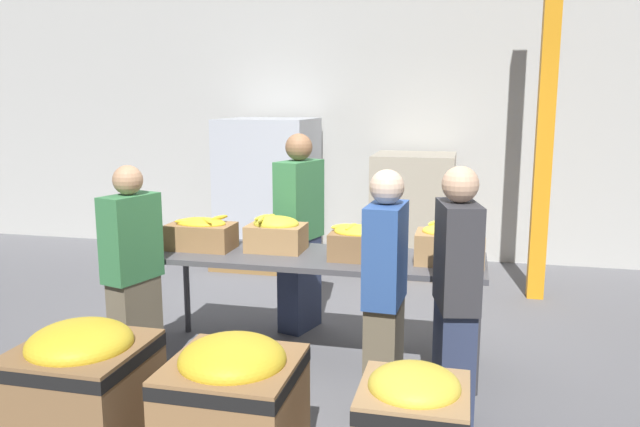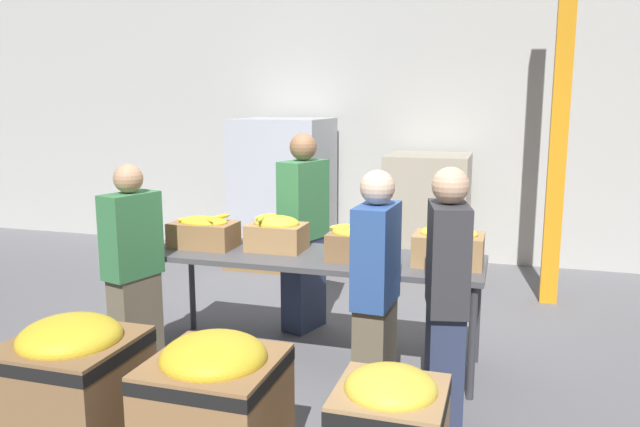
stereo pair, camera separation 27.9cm
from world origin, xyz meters
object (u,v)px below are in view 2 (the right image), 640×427
at_px(sorting_table, 313,263).
at_px(banana_box_2, 356,242).
at_px(volunteer_1, 133,271).
at_px(volunteer_3, 376,298).
at_px(banana_box_1, 277,233).
at_px(donation_bin_1, 215,404).
at_px(volunteer_0, 304,234).
at_px(support_pillar, 562,93).
at_px(banana_box_3, 449,245).
at_px(volunteer_2, 446,303).
at_px(banana_box_0, 204,232).
at_px(donation_bin_0, 73,382).
at_px(pallet_stack_0, 427,215).
at_px(pallet_stack_1, 284,192).

distance_m(sorting_table, banana_box_2, 0.38).
xyz_separation_m(volunteer_1, volunteer_3, (1.76, -0.14, 0.02)).
xyz_separation_m(banana_box_1, donation_bin_1, (0.28, -1.64, -0.54)).
height_order(volunteer_0, volunteer_1, volunteer_0).
relative_size(banana_box_2, support_pillar, 0.10).
xyz_separation_m(banana_box_2, banana_box_3, (0.64, 0.03, 0.01)).
bearing_deg(volunteer_2, volunteer_1, 74.13).
height_order(banana_box_0, banana_box_1, banana_box_1).
relative_size(sorting_table, volunteer_3, 1.61).
xyz_separation_m(donation_bin_0, support_pillar, (2.66, 3.55, 1.59)).
bearing_deg(banana_box_0, banana_box_1, 7.97).
height_order(sorting_table, banana_box_0, banana_box_0).
xyz_separation_m(volunteer_1, pallet_stack_0, (1.64, 3.31, -0.09)).
bearing_deg(volunteer_3, volunteer_1, 88.92).
height_order(banana_box_1, banana_box_3, banana_box_3).
bearing_deg(banana_box_3, banana_box_1, 176.82).
distance_m(banana_box_3, volunteer_2, 0.75).
bearing_deg(banana_box_3, donation_bin_0, -139.82).
xyz_separation_m(banana_box_2, volunteer_2, (0.70, -0.70, -0.16)).
height_order(volunteer_0, donation_bin_1, volunteer_0).
xyz_separation_m(support_pillar, pallet_stack_1, (-2.98, 0.67, -1.15)).
height_order(volunteer_2, support_pillar, support_pillar).
bearing_deg(donation_bin_1, banana_box_0, 118.61).
height_order(volunteer_0, support_pillar, support_pillar).
height_order(volunteer_2, pallet_stack_0, volunteer_2).
xyz_separation_m(banana_box_1, support_pillar, (2.08, 1.91, 1.05)).
height_order(banana_box_1, volunteer_1, volunteer_1).
bearing_deg(pallet_stack_0, volunteer_2, -81.07).
bearing_deg(volunteer_0, volunteer_1, -19.09).
bearing_deg(banana_box_3, donation_bin_1, -122.56).
xyz_separation_m(volunteer_0, volunteer_2, (1.31, -1.34, -0.05)).
xyz_separation_m(volunteer_2, pallet_stack_1, (-2.24, 3.38, 0.07)).
bearing_deg(pallet_stack_0, volunteer_1, -116.34).
height_order(volunteer_2, donation_bin_1, volunteer_2).
bearing_deg(banana_box_0, volunteer_2, -20.67).
bearing_deg(volunteer_1, sorting_table, -47.01).
bearing_deg(volunteer_0, donation_bin_0, 1.63).
relative_size(donation_bin_1, pallet_stack_1, 0.45).
xyz_separation_m(banana_box_3, pallet_stack_0, (-0.48, 2.73, -0.29)).
distance_m(volunteer_3, pallet_stack_0, 3.45).
distance_m(volunteer_1, support_pillar, 4.07).
xyz_separation_m(sorting_table, support_pillar, (1.77, 1.98, 1.25)).
bearing_deg(support_pillar, banana_box_2, -125.59).
bearing_deg(volunteer_3, volunteer_2, -90.09).
relative_size(volunteer_1, support_pillar, 0.38).
xyz_separation_m(donation_bin_0, donation_bin_1, (0.86, 0.00, -0.00)).
bearing_deg(pallet_stack_1, banana_box_3, -50.58).
distance_m(volunteer_0, pallet_stack_1, 2.24).
distance_m(banana_box_1, donation_bin_1, 1.75).
bearing_deg(volunteer_1, volunteer_2, -77.70).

